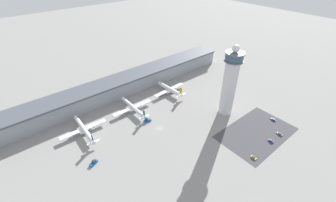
# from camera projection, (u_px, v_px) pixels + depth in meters

# --- Properties ---
(ground_plane) EXTENTS (1000.00, 1000.00, 0.00)m
(ground_plane) POSITION_uv_depth(u_px,v_px,m) (160.00, 128.00, 187.77)
(ground_plane) COLOR gray
(terminal_building) EXTENTS (266.09, 25.00, 16.72)m
(terminal_building) POSITION_uv_depth(u_px,v_px,m) (117.00, 87.00, 227.68)
(terminal_building) COLOR #9399A3
(terminal_building) RESTS_ON ground
(control_tower) EXTENTS (15.76, 15.76, 64.12)m
(control_tower) POSITION_uv_depth(u_px,v_px,m) (230.00, 82.00, 188.82)
(control_tower) COLOR silver
(control_tower) RESTS_ON ground
(parking_lot_surface) EXTENTS (64.00, 40.00, 0.01)m
(parking_lot_surface) POSITION_uv_depth(u_px,v_px,m) (256.00, 133.00, 183.26)
(parking_lot_surface) COLOR #424247
(parking_lot_surface) RESTS_ON ground
(airplane_gate_alpha) EXTENTS (38.17, 40.31, 11.41)m
(airplane_gate_alpha) POSITION_uv_depth(u_px,v_px,m) (84.00, 129.00, 180.80)
(airplane_gate_alpha) COLOR silver
(airplane_gate_alpha) RESTS_ON ground
(airplane_gate_bravo) EXTENTS (39.22, 38.60, 11.24)m
(airplane_gate_bravo) POSITION_uv_depth(u_px,v_px,m) (133.00, 108.00, 205.57)
(airplane_gate_bravo) COLOR white
(airplane_gate_bravo) RESTS_ON ground
(airplane_gate_charlie) EXTENTS (38.04, 34.27, 13.07)m
(airplane_gate_charlie) POSITION_uv_depth(u_px,v_px,m) (170.00, 89.00, 231.37)
(airplane_gate_charlie) COLOR white
(airplane_gate_charlie) RESTS_ON ground
(service_truck_catering) EXTENTS (6.85, 4.80, 2.62)m
(service_truck_catering) POSITION_uv_depth(u_px,v_px,m) (94.00, 163.00, 156.45)
(service_truck_catering) COLOR black
(service_truck_catering) RESTS_ON ground
(service_truck_fuel) EXTENTS (6.81, 3.81, 3.03)m
(service_truck_fuel) POSITION_uv_depth(u_px,v_px,m) (147.00, 120.00, 194.85)
(service_truck_fuel) COLOR black
(service_truck_fuel) RESTS_ON ground
(car_black_suv) EXTENTS (1.89, 4.27, 1.39)m
(car_black_suv) POSITION_uv_depth(u_px,v_px,m) (254.00, 158.00, 160.97)
(car_black_suv) COLOR black
(car_black_suv) RESTS_ON ground
(car_silver_sedan) EXTENTS (1.85, 4.61, 1.50)m
(car_silver_sedan) POSITION_uv_depth(u_px,v_px,m) (273.00, 120.00, 196.53)
(car_silver_sedan) COLOR black
(car_silver_sedan) RESTS_ON ground
(car_maroon_suv) EXTENTS (1.72, 4.78, 1.48)m
(car_maroon_suv) POSITION_uv_depth(u_px,v_px,m) (280.00, 134.00, 181.33)
(car_maroon_suv) COLOR black
(car_maroon_suv) RESTS_ON ground
(car_red_hatchback) EXTENTS (1.87, 4.31, 1.59)m
(car_red_hatchback) POSITION_uv_depth(u_px,v_px,m) (271.00, 141.00, 174.65)
(car_red_hatchback) COLOR black
(car_red_hatchback) RESTS_ON ground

